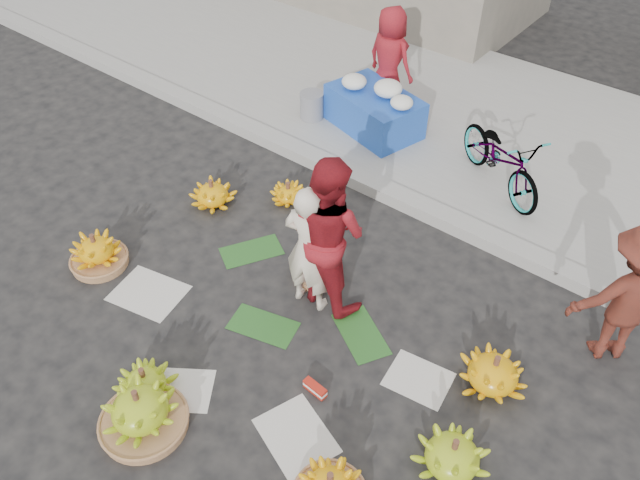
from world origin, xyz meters
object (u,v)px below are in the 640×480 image
Objects in this scene: flower_table at (375,109)px; banana_bunch_0 at (97,252)px; bicycle at (502,157)px; vendor_cream at (309,249)px; banana_bunch_4 at (453,455)px.

banana_bunch_0 is at bearing -87.23° from flower_table.
bicycle reaches higher than banana_bunch_0.
vendor_cream is at bearing -161.62° from bicycle.
banana_bunch_4 is (4.05, 0.29, -0.01)m from banana_bunch_0.
vendor_cream is at bearing -51.73° from flower_table.
banana_bunch_4 is 0.52× the size of vendor_cream.
vendor_cream is (2.07, 0.98, 0.53)m from banana_bunch_0.
banana_bunch_0 is at bearing 175.53° from bicycle.
bicycle is (-1.33, 3.41, 0.36)m from banana_bunch_4.
banana_bunch_4 is at bearing 4.08° from banana_bunch_0.
banana_bunch_4 is 0.48× the size of bicycle.
banana_bunch_0 is 3.94m from flower_table.
vendor_cream is 1.02× the size of flower_table.
banana_bunch_0 is at bearing -175.92° from banana_bunch_4.
vendor_cream is at bearing 160.80° from banana_bunch_4.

